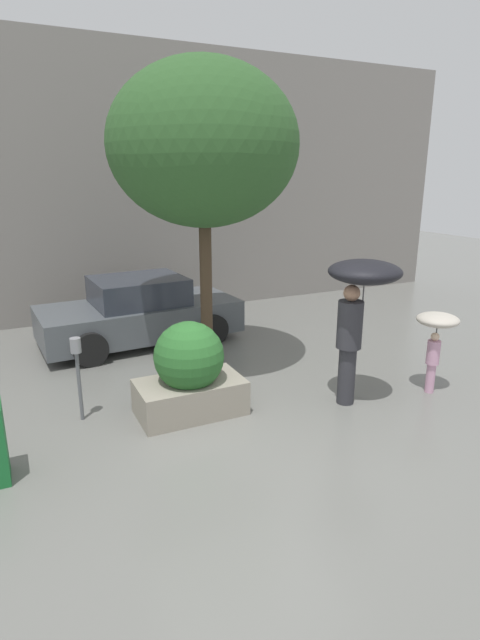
{
  "coord_description": "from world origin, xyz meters",
  "views": [
    {
      "loc": [
        -2.51,
        -5.09,
        3.22
      ],
      "look_at": [
        0.68,
        1.6,
        1.05
      ],
      "focal_mm": 28.0,
      "sensor_mm": 36.0,
      "label": 1
    }
  ],
  "objects": [
    {
      "name": "ground_plane",
      "position": [
        0.0,
        0.0,
        0.0
      ],
      "size": [
        40.0,
        40.0,
        0.0
      ],
      "primitive_type": "plane",
      "color": "slate"
    },
    {
      "name": "building_facade",
      "position": [
        0.0,
        6.5,
        3.0
      ],
      "size": [
        18.0,
        0.3,
        6.0
      ],
      "color": "gray",
      "rests_on": "ground"
    },
    {
      "name": "planter_box",
      "position": [
        -0.4,
        0.95,
        0.6
      ],
      "size": [
        1.46,
        0.96,
        1.33
      ],
      "color": "gray",
      "rests_on": "ground"
    },
    {
      "name": "person_adult",
      "position": [
        1.86,
        0.24,
        1.63
      ],
      "size": [
        1.0,
        1.0,
        2.11
      ],
      "rotation": [
        0.0,
        0.0,
        -0.42
      ],
      "color": "#2D2D33",
      "rests_on": "ground"
    },
    {
      "name": "person_child",
      "position": [
        3.21,
        0.07,
        0.99
      ],
      "size": [
        0.62,
        0.62,
        1.24
      ],
      "rotation": [
        0.0,
        0.0,
        0.61
      ],
      "color": "#D199B7",
      "rests_on": "ground"
    },
    {
      "name": "parked_car_near",
      "position": [
        -0.22,
        4.31,
        0.6
      ],
      "size": [
        3.9,
        2.09,
        1.3
      ],
      "rotation": [
        0.0,
        0.0,
        1.63
      ],
      "color": "#4C5156",
      "rests_on": "ground"
    },
    {
      "name": "street_tree",
      "position": [
        0.45,
        2.42,
        3.64
      ],
      "size": [
        2.94,
        2.94,
        4.9
      ],
      "color": "#423323",
      "rests_on": "ground"
    },
    {
      "name": "parking_meter",
      "position": [
        -1.8,
        1.4,
        0.85
      ],
      "size": [
        0.14,
        0.14,
        1.17
      ],
      "color": "#595B60",
      "rests_on": "ground"
    }
  ]
}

